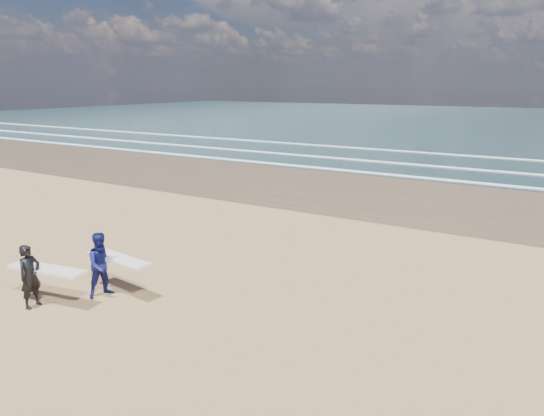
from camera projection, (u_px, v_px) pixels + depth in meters
The scene contains 2 objects.
surfer_near at pixel (33, 275), 12.37m from camera, with size 2.26×1.12×1.67m.
surfer_far at pixel (104, 264), 13.00m from camera, with size 2.24×1.25×1.78m.
Camera 1 is at (10.40, -6.70, 5.61)m, focal length 32.00 mm.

